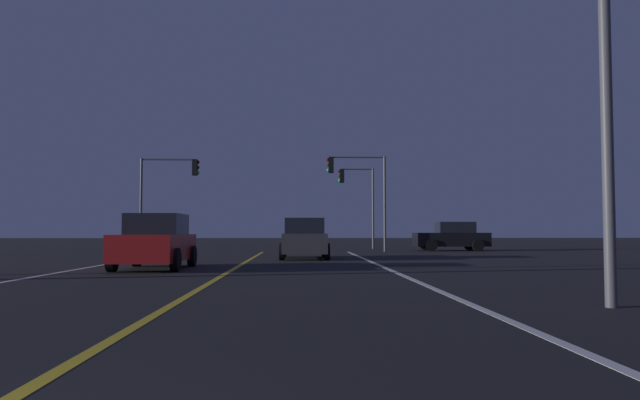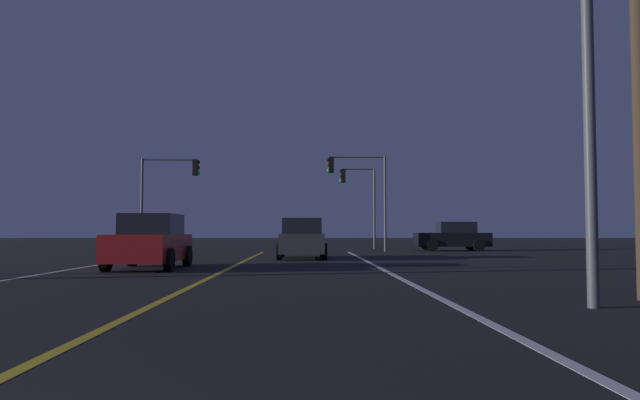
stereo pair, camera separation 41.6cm
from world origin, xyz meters
name	(u,v)px [view 1 (the left image)]	position (x,y,z in m)	size (l,w,h in m)	color
lane_edge_right	(411,279)	(4.73, 13.13, 0.00)	(0.16, 38.26, 0.01)	silver
lane_edge_left	(17,280)	(-4.73, 13.13, 0.00)	(0.16, 38.26, 0.01)	silver
lane_center_divider	(216,279)	(0.00, 13.13, 0.00)	(0.16, 38.26, 0.01)	gold
car_crossing_side	(452,237)	(11.06, 34.15, 0.82)	(4.30, 2.02, 1.70)	black
car_oncoming	(156,242)	(-2.43, 17.30, 0.82)	(2.02, 4.30, 1.70)	black
car_ahead_far	(304,239)	(2.22, 24.04, 0.82)	(2.02, 4.30, 1.70)	black
traffic_light_near_right	(357,180)	(5.27, 32.76, 4.04)	(3.38, 0.36, 5.42)	#4C4C51
traffic_light_near_left	(170,182)	(-5.28, 32.76, 3.92)	(3.32, 0.36, 5.25)	#4C4C51
traffic_light_far_right	(357,189)	(5.78, 38.26, 3.90)	(2.37, 0.36, 5.29)	#4C4C51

